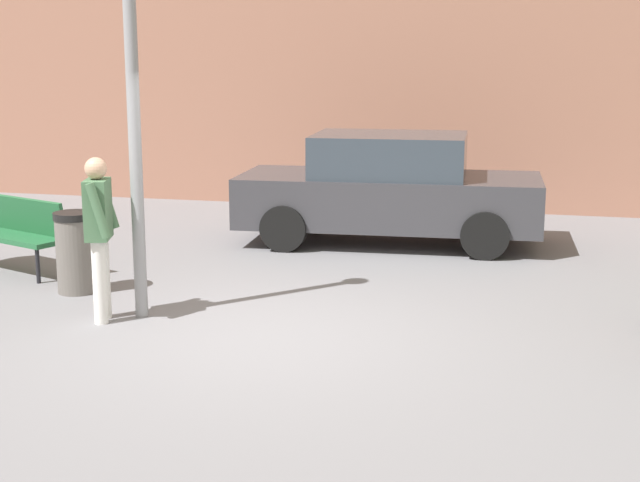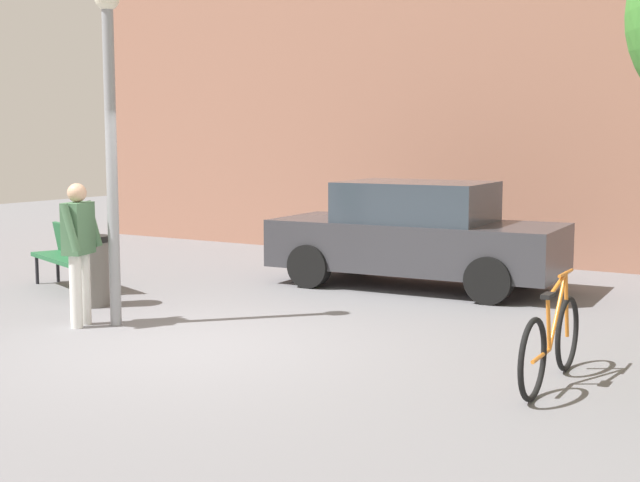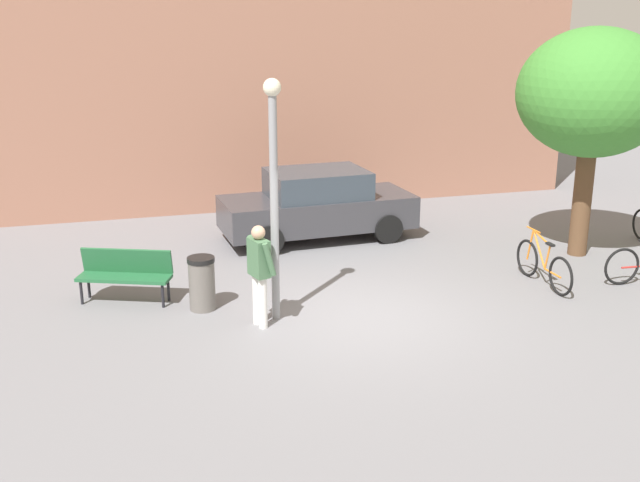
# 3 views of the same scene
# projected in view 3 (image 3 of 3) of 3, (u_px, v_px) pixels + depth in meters

# --- Properties ---
(ground_plane) EXTENTS (36.00, 36.00, 0.00)m
(ground_plane) POSITION_uv_depth(u_px,v_px,m) (363.00, 317.00, 12.38)
(ground_plane) COLOR slate
(building_facade) EXTENTS (16.78, 2.00, 8.97)m
(building_facade) POSITION_uv_depth(u_px,v_px,m) (257.00, 28.00, 18.89)
(building_facade) COLOR #9E6B56
(building_facade) RESTS_ON ground_plane
(lamppost) EXTENTS (0.28, 0.28, 3.88)m
(lamppost) POSITION_uv_depth(u_px,v_px,m) (274.00, 180.00, 11.66)
(lamppost) COLOR gray
(lamppost) RESTS_ON ground_plane
(person_by_lamppost) EXTENTS (0.40, 0.63, 1.67)m
(person_by_lamppost) POSITION_uv_depth(u_px,v_px,m) (259.00, 269.00, 11.75)
(person_by_lamppost) COLOR white
(person_by_lamppost) RESTS_ON ground_plane
(park_bench) EXTENTS (1.66, 1.03, 0.92)m
(park_bench) POSITION_uv_depth(u_px,v_px,m) (125.00, 271.00, 12.92)
(park_bench) COLOR #236038
(park_bench) RESTS_ON ground_plane
(plaza_tree) EXTENTS (2.98, 2.98, 4.60)m
(plaza_tree) POSITION_uv_depth(u_px,v_px,m) (593.00, 94.00, 14.68)
(plaza_tree) COLOR brown
(plaza_tree) RESTS_ON ground_plane
(bicycle_orange) EXTENTS (0.08, 1.81, 0.97)m
(bicycle_orange) POSITION_uv_depth(u_px,v_px,m) (543.00, 265.00, 13.74)
(bicycle_orange) COLOR black
(bicycle_orange) RESTS_ON ground_plane
(parked_car_charcoal) EXTENTS (4.29, 2.00, 1.55)m
(parked_car_charcoal) POSITION_uv_depth(u_px,v_px,m) (317.00, 205.00, 16.50)
(parked_car_charcoal) COLOR #38383D
(parked_car_charcoal) RESTS_ON ground_plane
(trash_bin) EXTENTS (0.46, 0.46, 0.92)m
(trash_bin) POSITION_uv_depth(u_px,v_px,m) (202.00, 283.00, 12.57)
(trash_bin) COLOR #66605B
(trash_bin) RESTS_ON ground_plane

